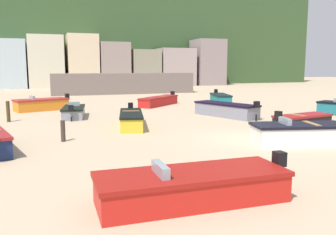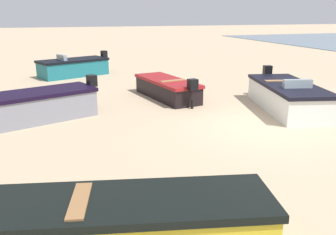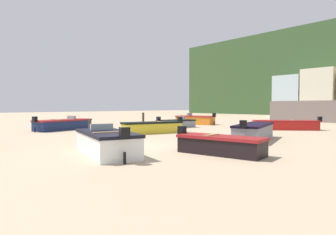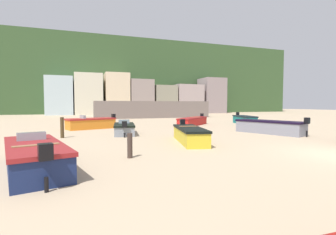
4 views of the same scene
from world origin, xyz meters
name	(u,v)px [view 2 (image 2 of 4)]	position (x,y,z in m)	size (l,w,h in m)	color
ground_plane	(264,127)	(0.00, 0.00, 0.00)	(160.00, 160.00, 0.00)	tan
boat_white_0	(287,96)	(1.50, -1.86, 0.49)	(4.55, 2.60, 1.27)	white
boat_yellow_1	(118,225)	(-4.52, 5.27, 0.43)	(2.18, 4.77, 1.16)	gold
boat_teal_6	(74,67)	(11.07, 4.99, 0.48)	(2.89, 3.99, 1.25)	#1C6A76
boat_grey_7	(19,109)	(2.64, 7.14, 0.48)	(3.07, 5.11, 1.27)	gray
boat_black_9	(167,88)	(4.54, 1.67, 0.40)	(3.97, 1.93, 1.09)	black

